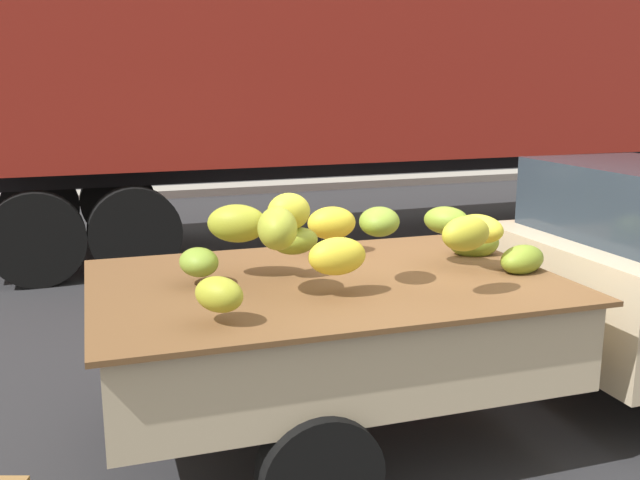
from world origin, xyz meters
TOP-DOWN VIEW (x-y plane):
  - ground at (0.00, 0.00)m, footprint 220.00×220.00m
  - curb_strip at (0.00, 10.69)m, footprint 80.00×0.80m
  - pickup_truck at (1.10, -0.06)m, footprint 5.01×2.03m
  - semi_trailer at (1.94, 5.72)m, footprint 12.02×2.71m

SIDE VIEW (x-z plane):
  - ground at x=0.00m, z-range 0.00..0.00m
  - curb_strip at x=0.00m, z-range 0.00..0.16m
  - pickup_truck at x=1.10m, z-range 0.04..1.74m
  - semi_trailer at x=1.94m, z-range 0.57..4.52m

